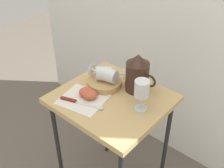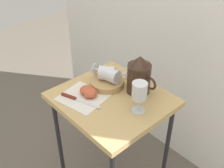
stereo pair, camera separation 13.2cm
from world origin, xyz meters
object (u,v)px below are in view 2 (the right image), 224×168
at_px(wine_glass_tipped_near, 110,75).
at_px(apple_half_left, 87,90).
at_px(pitcher, 139,78).
at_px(wine_glass_tipped_far, 108,73).
at_px(apple_half_right, 90,93).
at_px(table, 112,109).
at_px(wine_glass_upright, 139,92).
at_px(basket_tray, 107,83).
at_px(knife, 75,99).

relative_size(wine_glass_tipped_near, apple_half_left, 2.23).
xyz_separation_m(pitcher, wine_glass_tipped_far, (-0.15, -0.08, -0.01)).
distance_m(wine_glass_tipped_far, apple_half_right, 0.15).
distance_m(apple_half_left, apple_half_right, 0.03).
bearing_deg(wine_glass_tipped_near, wine_glass_tipped_far, 177.46).
bearing_deg(table, apple_half_right, -133.91).
bearing_deg(apple_half_right, wine_glass_upright, 22.40).
distance_m(wine_glass_tipped_near, wine_glass_tipped_far, 0.02).
distance_m(pitcher, apple_half_right, 0.26).
relative_size(pitcher, apple_half_right, 2.82).
xyz_separation_m(wine_glass_upright, wine_glass_tipped_near, (-0.24, 0.04, -0.04)).
bearing_deg(wine_glass_tipped_far, table, -30.88).
relative_size(wine_glass_tipped_near, wine_glass_tipped_far, 1.05).
bearing_deg(wine_glass_tipped_far, wine_glass_upright, -8.67).
relative_size(wine_glass_tipped_far, apple_half_left, 2.12).
height_order(wine_glass_upright, apple_half_right, wine_glass_upright).
relative_size(table, wine_glass_tipped_near, 4.52).
height_order(pitcher, apple_half_left, pitcher).
height_order(pitcher, apple_half_right, pitcher).
xyz_separation_m(basket_tray, knife, (-0.01, -0.20, -0.01)).
relative_size(wine_glass_upright, apple_half_right, 2.16).
height_order(wine_glass_upright, wine_glass_tipped_near, wine_glass_upright).
xyz_separation_m(basket_tray, wine_glass_upright, (0.26, -0.03, 0.09)).
xyz_separation_m(table, pitcher, (0.05, 0.14, 0.16)).
height_order(wine_glass_tipped_far, knife, wine_glass_tipped_far).
height_order(apple_half_left, apple_half_right, same).
bearing_deg(wine_glass_tipped_far, pitcher, 26.73).
relative_size(basket_tray, wine_glass_upright, 1.16).
height_order(basket_tray, apple_half_left, apple_half_left).
height_order(wine_glass_tipped_near, wine_glass_tipped_far, wine_glass_tipped_far).
xyz_separation_m(wine_glass_upright, apple_half_left, (-0.27, -0.10, -0.08)).
relative_size(wine_glass_tipped_far, apple_half_right, 2.12).
bearing_deg(wine_glass_upright, wine_glass_tipped_far, 171.33).
relative_size(wine_glass_upright, apple_half_left, 2.16).
bearing_deg(apple_half_right, pitcher, 58.87).
height_order(wine_glass_tipped_near, knife, wine_glass_tipped_near).
xyz_separation_m(table, basket_tray, (-0.10, 0.05, 0.09)).
bearing_deg(apple_half_left, table, 35.96).
bearing_deg(apple_half_right, wine_glass_tipped_near, 91.49).
distance_m(wine_glass_tipped_near, knife, 0.22).
relative_size(pitcher, wine_glass_upright, 1.30).
bearing_deg(apple_half_right, basket_tray, 98.30).
distance_m(pitcher, wine_glass_tipped_near, 0.15).
xyz_separation_m(wine_glass_upright, knife, (-0.27, -0.17, -0.10)).
bearing_deg(apple_half_left, basket_tray, 85.29).
relative_size(basket_tray, wine_glass_tipped_near, 1.12).
distance_m(wine_glass_upright, apple_half_left, 0.30).
distance_m(wine_glass_upright, wine_glass_tipped_near, 0.25).
xyz_separation_m(wine_glass_tipped_near, knife, (-0.03, -0.21, -0.06)).
bearing_deg(apple_half_left, pitcher, 53.14).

